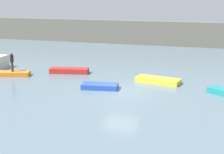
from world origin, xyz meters
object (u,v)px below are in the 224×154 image
at_px(rowboat_red, 69,71).
at_px(rowboat_blue, 100,86).
at_px(person_dark_shirt, 12,61).
at_px(rowboat_orange, 13,74).
at_px(rowboat_yellow, 158,80).

relative_size(rowboat_red, rowboat_blue, 1.29).
distance_m(rowboat_red, person_dark_shirt, 4.95).
bearing_deg(rowboat_orange, rowboat_red, 12.04).
xyz_separation_m(rowboat_orange, person_dark_shirt, (-0.00, 0.00, 1.13)).
height_order(rowboat_red, person_dark_shirt, person_dark_shirt).
bearing_deg(rowboat_orange, rowboat_yellow, -10.49).
distance_m(rowboat_orange, person_dark_shirt, 1.13).
bearing_deg(rowboat_red, rowboat_yellow, -18.04).
xyz_separation_m(rowboat_orange, rowboat_yellow, (12.27, 1.40, 0.00)).
distance_m(rowboat_red, rowboat_blue, 5.76).
distance_m(rowboat_orange, rowboat_blue, 8.59).
relative_size(rowboat_red, person_dark_shirt, 2.03).
bearing_deg(person_dark_shirt, rowboat_red, 29.06).
height_order(rowboat_red, rowboat_yellow, rowboat_red).
bearing_deg(rowboat_blue, person_dark_shirt, 161.27).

